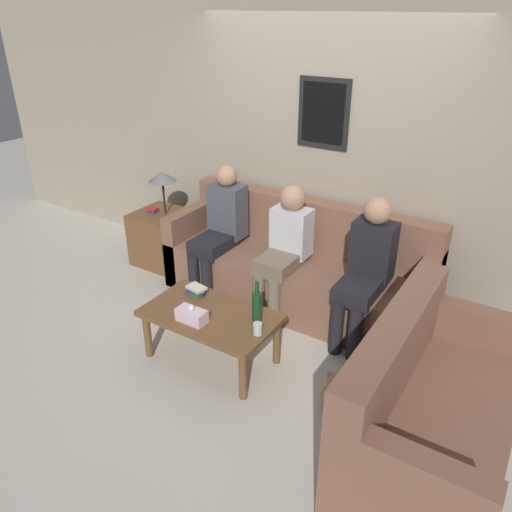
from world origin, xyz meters
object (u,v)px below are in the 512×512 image
object	(u,v)px
coffee_table	(211,320)
person_left	(220,225)
wine_bottle	(257,305)
drinking_glass	(258,329)
person_right	(366,266)
person_middle	(285,244)
couch_side	(428,414)
teddy_bear	(334,393)
couch_main	(297,269)

from	to	relation	value
coffee_table	person_left	xyz separation A→B (m)	(-0.62, 0.99, 0.29)
wine_bottle	coffee_table	bearing A→B (deg)	-160.90
coffee_table	drinking_glass	xyz separation A→B (m)	(0.45, -0.03, 0.11)
coffee_table	wine_bottle	world-z (taller)	wine_bottle
person_right	coffee_table	bearing A→B (deg)	-132.58
wine_bottle	person_right	world-z (taller)	person_right
wine_bottle	person_middle	bearing A→B (deg)	106.03
coffee_table	person_middle	distance (m)	1.02
couch_side	drinking_glass	size ratio (longest dim) A/B	17.59
wine_bottle	teddy_bear	bearing A→B (deg)	-7.82
teddy_bear	person_left	bearing A→B (deg)	149.73
drinking_glass	person_middle	size ratio (longest dim) A/B	0.08
person_left	person_middle	world-z (taller)	person_left
drinking_glass	coffee_table	bearing A→B (deg)	175.81
couch_main	teddy_bear	size ratio (longest dim) A/B	8.46
couch_side	wine_bottle	distance (m)	1.37
couch_main	teddy_bear	bearing A→B (deg)	-51.18
drinking_glass	teddy_bear	world-z (taller)	drinking_glass
person_left	coffee_table	bearing A→B (deg)	-58.07
person_right	person_middle	bearing A→B (deg)	178.22
couch_side	person_middle	xyz separation A→B (m)	(-1.58, 1.02, 0.32)
couch_main	drinking_glass	bearing A→B (deg)	-75.18
couch_main	person_middle	distance (m)	0.37
person_left	person_middle	bearing A→B (deg)	-1.86
person_middle	person_right	xyz separation A→B (m)	(0.77, -0.02, 0.01)
wine_bottle	person_left	bearing A→B (deg)	137.88
person_middle	coffee_table	bearing A→B (deg)	-96.05
coffee_table	couch_main	bearing A→B (deg)	83.17
coffee_table	person_right	bearing A→B (deg)	47.42
wine_bottle	teddy_bear	xyz separation A→B (m)	(0.69, -0.10, -0.43)
coffee_table	drinking_glass	size ratio (longest dim) A/B	11.52
couch_main	couch_side	bearing A→B (deg)	-37.85
couch_side	coffee_table	world-z (taller)	couch_side
drinking_glass	person_left	distance (m)	1.49
drinking_glass	person_middle	bearing A→B (deg)	109.09
person_middle	teddy_bear	bearing A→B (deg)	-45.22
couch_side	coffee_table	bearing A→B (deg)	88.17
coffee_table	person_left	size ratio (longest dim) A/B	0.84
couch_main	person_middle	xyz separation A→B (m)	(-0.03, -0.18, 0.32)
couch_side	teddy_bear	size ratio (longest dim) A/B	5.38
coffee_table	person_right	world-z (taller)	person_right
couch_side	teddy_bear	world-z (taller)	couch_side
couch_side	couch_main	bearing A→B (deg)	52.15
person_right	couch_main	bearing A→B (deg)	164.63
couch_side	person_left	xyz separation A→B (m)	(-2.30, 1.05, 0.33)
wine_bottle	person_left	size ratio (longest dim) A/B	0.27
couch_main	drinking_glass	xyz separation A→B (m)	(0.31, -1.18, 0.15)
coffee_table	person_left	world-z (taller)	person_left
drinking_glass	couch_side	bearing A→B (deg)	-0.97
coffee_table	drinking_glass	world-z (taller)	drinking_glass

